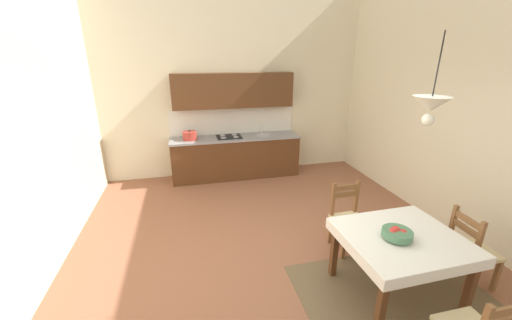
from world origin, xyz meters
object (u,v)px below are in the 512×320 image
object	(u,v)px
dining_chair_kitchen_side	(348,219)
pendant_lamp	(431,105)
kitchen_cabinetry	(235,138)
dining_table	(400,246)
fruit_bowl	(397,233)
dining_chair_window_side	(471,250)

from	to	relation	value
dining_chair_kitchen_side	pendant_lamp	xyz separation A→B (m)	(0.09, -0.92, 1.67)
kitchen_cabinetry	dining_table	size ratio (longest dim) A/B	2.23
pendant_lamp	fruit_bowl	bearing A→B (deg)	-172.00
pendant_lamp	dining_table	bearing A→B (deg)	157.05
dining_table	dining_chair_kitchen_side	distance (m)	0.93
dining_chair_window_side	pendant_lamp	distance (m)	1.90
dining_table	pendant_lamp	world-z (taller)	pendant_lamp
dining_table	fruit_bowl	bearing A→B (deg)	-164.04
kitchen_cabinetry	dining_chair_window_side	bearing A→B (deg)	-62.42
pendant_lamp	dining_chair_window_side	bearing A→B (deg)	-2.09
dining_chair_kitchen_side	fruit_bowl	size ratio (longest dim) A/B	3.10
dining_table	pendant_lamp	distance (m)	1.49
fruit_bowl	kitchen_cabinetry	bearing A→B (deg)	104.67
dining_chair_window_side	pendant_lamp	xyz separation A→B (m)	(-0.90, 0.03, 1.67)
kitchen_cabinetry	dining_chair_kitchen_side	distance (m)	3.16
dining_table	pendant_lamp	xyz separation A→B (m)	(0.03, -0.01, 1.49)
fruit_bowl	dining_chair_window_side	bearing A→B (deg)	-0.85
dining_table	fruit_bowl	xyz separation A→B (m)	(-0.10, -0.03, 0.19)
dining_chair_kitchen_side	dining_chair_window_side	distance (m)	1.38
dining_table	dining_chair_window_side	world-z (taller)	dining_chair_window_side
kitchen_cabinetry	fruit_bowl	size ratio (longest dim) A/B	9.12
dining_chair_kitchen_side	fruit_bowl	bearing A→B (deg)	-91.95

